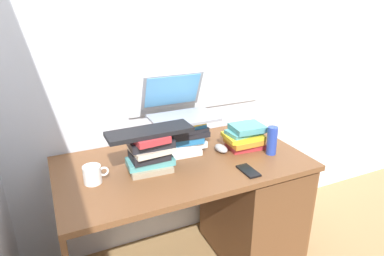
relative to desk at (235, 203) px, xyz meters
name	(u,v)px	position (x,y,z in m)	size (l,w,h in m)	color
wall_back	(155,47)	(-0.33, 0.43, 0.89)	(6.00, 0.06, 2.60)	silver
desk	(235,203)	(0.00, 0.00, 0.00)	(1.32, 0.72, 0.75)	brown
book_stack_tall	(184,135)	(-0.28, 0.12, 0.44)	(0.26, 0.19, 0.20)	white
book_stack_keyboard_riser	(150,151)	(-0.51, 0.01, 0.44)	(0.24, 0.19, 0.20)	gray
book_stack_side	(245,137)	(0.06, 0.03, 0.41)	(0.23, 0.18, 0.14)	#B22D33
laptop	(179,106)	(-0.28, 0.19, 0.60)	(0.35, 0.32, 0.22)	gray
keyboard	(150,132)	(-0.51, 0.00, 0.55)	(0.42, 0.14, 0.02)	black
computer_mouse	(221,148)	(-0.08, 0.05, 0.36)	(0.06, 0.10, 0.04)	#A5A8AD
mug	(93,174)	(-0.80, 0.00, 0.38)	(0.12, 0.08, 0.09)	white
water_bottle	(272,141)	(0.15, -0.09, 0.42)	(0.06, 0.06, 0.16)	#263FA5
cell_phone	(248,171)	(-0.08, -0.22, 0.35)	(0.07, 0.14, 0.01)	black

